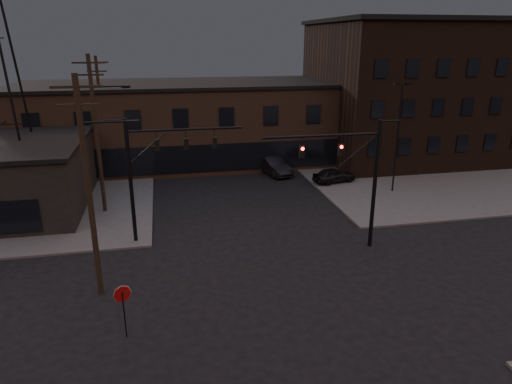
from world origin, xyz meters
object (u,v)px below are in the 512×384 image
parked_car_lot_b (398,161)px  car_crossing (273,166)px  traffic_signal_far (151,166)px  stop_sign (123,299)px  traffic_signal_near (358,172)px  parked_car_lot_a (334,175)px

parked_car_lot_b → car_crossing: car_crossing is taller
traffic_signal_far → car_crossing: traffic_signal_far is taller
traffic_signal_far → stop_sign: 10.55m
stop_sign → car_crossing: 26.62m
traffic_signal_near → parked_car_lot_b: size_ratio=1.80×
stop_sign → parked_car_lot_b: 34.14m
traffic_signal_near → parked_car_lot_a: traffic_signal_near is taller
traffic_signal_far → traffic_signal_near: bearing=-16.2°
traffic_signal_far → parked_car_lot_b: (23.97, 12.97, -4.22)m
stop_sign → car_crossing: stop_sign is taller
traffic_signal_near → car_crossing: 17.58m
parked_car_lot_a → parked_car_lot_b: 9.02m
traffic_signal_near → traffic_signal_far: 12.57m
car_crossing → parked_car_lot_a: bearing=-58.1°
traffic_signal_far → parked_car_lot_a: (15.72, 9.33, -4.20)m
traffic_signal_near → traffic_signal_far: size_ratio=1.00×
stop_sign → traffic_signal_far: bearing=82.7°
parked_car_lot_a → parked_car_lot_b: size_ratio=0.88×
car_crossing → stop_sign: bearing=-133.4°
traffic_signal_near → parked_car_lot_a: 13.96m
traffic_signal_far → car_crossing: 18.01m
parked_car_lot_a → car_crossing: 6.28m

